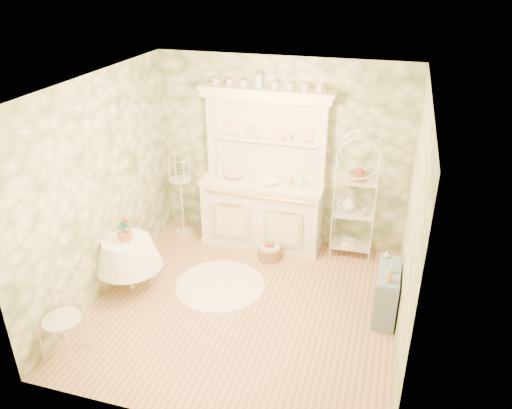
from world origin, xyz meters
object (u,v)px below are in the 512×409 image
(kitchen_dresser, at_px, (263,172))
(side_shelf, at_px, (386,292))
(birdcage_stand, at_px, (181,193))
(cafe_chair, at_px, (62,323))
(floor_basket, at_px, (270,252))
(round_table, at_px, (129,263))
(bakers_rack, at_px, (355,198))

(kitchen_dresser, relative_size, side_shelf, 3.21)
(kitchen_dresser, bearing_deg, birdcage_stand, -176.80)
(kitchen_dresser, height_order, cafe_chair, kitchen_dresser)
(floor_basket, bearing_deg, round_table, -142.33)
(kitchen_dresser, relative_size, floor_basket, 6.79)
(floor_basket, bearing_deg, side_shelf, -25.91)
(birdcage_stand, bearing_deg, floor_basket, -12.53)
(side_shelf, xyz_separation_m, birdcage_stand, (-3.09, 1.12, 0.39))
(kitchen_dresser, relative_size, bakers_rack, 1.32)
(round_table, distance_m, floor_basket, 1.95)
(round_table, xyz_separation_m, floor_basket, (1.53, 1.18, -0.27))
(birdcage_stand, bearing_deg, side_shelf, -19.87)
(bakers_rack, relative_size, round_table, 2.32)
(kitchen_dresser, distance_m, birdcage_stand, 1.32)
(kitchen_dresser, xyz_separation_m, birdcage_stand, (-1.24, -0.07, -0.45))
(bakers_rack, bearing_deg, kitchen_dresser, -178.55)
(round_table, height_order, birdcage_stand, birdcage_stand)
(bakers_rack, bearing_deg, birdcage_stand, -178.83)
(bakers_rack, distance_m, round_table, 3.14)
(cafe_chair, relative_size, birdcage_stand, 0.59)
(bakers_rack, xyz_separation_m, side_shelf, (0.55, -1.27, -0.56))
(cafe_chair, height_order, floor_basket, cafe_chair)
(bakers_rack, distance_m, cafe_chair, 4.00)
(bakers_rack, height_order, cafe_chair, bakers_rack)
(bakers_rack, relative_size, cafe_chair, 2.13)
(round_table, bearing_deg, bakers_rack, 32.39)
(bakers_rack, height_order, round_table, bakers_rack)
(birdcage_stand, bearing_deg, cafe_chair, -93.12)
(round_table, xyz_separation_m, birdcage_stand, (0.07, 1.50, 0.32))
(cafe_chair, xyz_separation_m, floor_basket, (1.61, 2.44, -0.30))
(kitchen_dresser, height_order, side_shelf, kitchen_dresser)
(cafe_chair, height_order, birdcage_stand, birdcage_stand)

